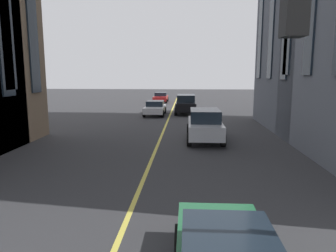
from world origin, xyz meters
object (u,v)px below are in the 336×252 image
(car_white_parked_a, at_px, (155,108))
(car_silver_trailing, at_px, (205,125))
(car_black_mid, at_px, (186,104))
(car_red_parked_b, at_px, (161,97))

(car_white_parked_a, bearing_deg, car_silver_trailing, -160.09)
(car_black_mid, bearing_deg, car_white_parked_a, 114.74)
(car_black_mid, distance_m, car_red_parked_b, 12.59)
(car_silver_trailing, bearing_deg, car_black_mid, 5.31)
(car_white_parked_a, height_order, car_red_parked_b, same)
(car_black_mid, height_order, car_silver_trailing, same)
(car_silver_trailing, bearing_deg, car_white_parked_a, 19.91)
(car_black_mid, relative_size, car_silver_trailing, 1.00)
(car_white_parked_a, xyz_separation_m, car_silver_trailing, (-11.46, -4.15, 0.27))
(car_red_parked_b, bearing_deg, car_white_parked_a, -177.61)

